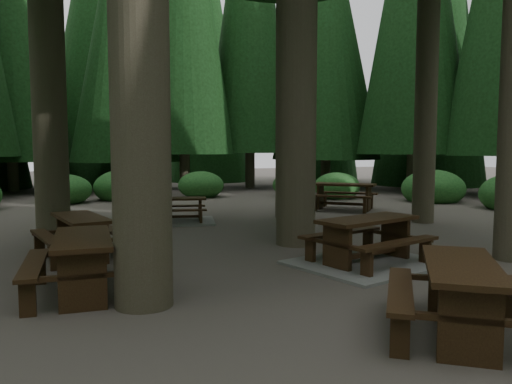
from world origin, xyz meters
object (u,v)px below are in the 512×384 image
object	(u,v)px
picnic_table_c	(177,214)
picnic_table_e	(461,288)
picnic_table_a	(367,248)
picnic_table_b	(81,230)
picnic_table_f	(83,256)
picnic_table_d	(344,192)

from	to	relation	value
picnic_table_c	picnic_table_e	world-z (taller)	picnic_table_e
picnic_table_a	picnic_table_b	bearing A→B (deg)	137.24
picnic_table_b	picnic_table_c	xyz separation A→B (m)	(2.54, 3.96, -0.30)
picnic_table_e	picnic_table_f	size ratio (longest dim) A/B	1.25
picnic_table_e	picnic_table_f	bearing A→B (deg)	87.31
picnic_table_b	picnic_table_f	size ratio (longest dim) A/B	1.10
picnic_table_a	picnic_table_b	distance (m)	5.30
picnic_table_b	picnic_table_c	bearing A→B (deg)	-46.59
picnic_table_b	picnic_table_e	bearing A→B (deg)	-158.84
picnic_table_f	picnic_table_e	bearing A→B (deg)	-127.40
picnic_table_b	picnic_table_c	distance (m)	4.72
picnic_table_a	picnic_table_b	world-z (taller)	picnic_table_a
picnic_table_d	picnic_table_e	size ratio (longest dim) A/B	1.08
picnic_table_c	picnic_table_f	xyz separation A→B (m)	(-2.53, -6.47, 0.33)
picnic_table_b	picnic_table_f	bearing A→B (deg)	166.42
picnic_table_b	picnic_table_c	size ratio (longest dim) A/B	0.92
picnic_table_c	picnic_table_f	world-z (taller)	picnic_table_f
picnic_table_d	picnic_table_e	bearing A→B (deg)	-72.02
picnic_table_c	picnic_table_f	size ratio (longest dim) A/B	1.19
picnic_table_c	picnic_table_e	bearing A→B (deg)	-70.82
picnic_table_a	picnic_table_f	size ratio (longest dim) A/B	1.53
picnic_table_a	picnic_table_d	world-z (taller)	picnic_table_d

